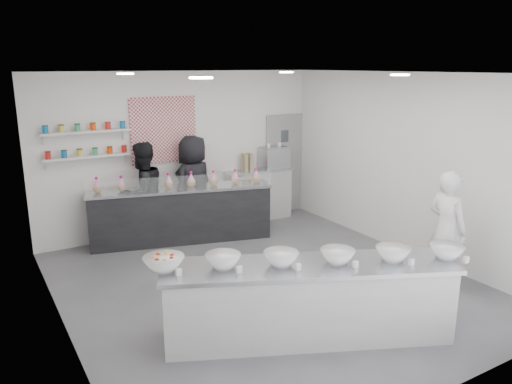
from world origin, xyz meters
TOP-DOWN VIEW (x-y plane):
  - floor at (0.00, 0.00)m, footprint 6.00×6.00m
  - ceiling at (0.00, 0.00)m, footprint 6.00×6.00m
  - back_wall at (0.00, 3.00)m, footprint 5.50×0.00m
  - left_wall at (-2.75, 0.00)m, footprint 0.00×6.00m
  - right_wall at (2.75, 0.00)m, footprint 0.00×6.00m
  - back_door at (2.30, 2.97)m, footprint 0.88×0.04m
  - pattern_panel at (-0.35, 2.98)m, footprint 1.25×0.03m
  - jar_shelf_lower at (-1.75, 2.90)m, footprint 1.45×0.22m
  - jar_shelf_upper at (-1.75, 2.90)m, footprint 1.45×0.22m
  - preserve_jars at (-1.75, 2.88)m, footprint 1.45×0.10m
  - downlight_0 at (-1.40, -1.00)m, footprint 0.24×0.24m
  - downlight_1 at (1.40, -1.00)m, footprint 0.24×0.24m
  - downlight_2 at (-1.40, 1.60)m, footprint 0.24×0.24m
  - downlight_3 at (1.40, 1.60)m, footprint 0.24×0.24m
  - prep_counter at (-0.34, -1.49)m, footprint 3.37×2.09m
  - back_bar at (-0.33, 2.34)m, footprint 3.26×1.40m
  - sneeze_guard at (-0.40, 2.07)m, footprint 3.07×0.84m
  - espresso_ledge at (1.55, 2.78)m, footprint 1.39×0.44m
  - espresso_machine at (1.93, 2.78)m, footprint 0.56×0.39m
  - cup_stacks at (1.29, 2.78)m, footprint 0.24×0.24m
  - prep_bowls at (-0.34, -1.49)m, footprint 3.53×1.97m
  - label_cards at (-0.13, -1.96)m, footprint 3.31×0.04m
  - cookie_bags at (-0.33, 2.34)m, footprint 2.89×0.92m
  - woman_prep at (2.18, -1.34)m, footprint 0.41×0.62m
  - staff_left at (-0.93, 2.60)m, footprint 1.08×0.97m
  - staff_right at (0.04, 2.60)m, footprint 1.08×0.92m

SIDE VIEW (x-z plane):
  - floor at x=0.00m, z-range 0.00..0.00m
  - prep_counter at x=-0.34m, z-range 0.00..0.92m
  - back_bar at x=-0.33m, z-range 0.00..1.00m
  - espresso_ledge at x=1.55m, z-range 0.00..1.03m
  - woman_prep at x=2.18m, z-range 0.00..1.70m
  - staff_left at x=-0.93m, z-range 0.00..1.82m
  - staff_right at x=0.04m, z-range 0.00..1.87m
  - label_cards at x=-0.13m, z-range 0.92..0.99m
  - prep_bowls at x=-0.34m, z-range 0.92..1.08m
  - back_door at x=2.30m, z-range 0.00..2.10m
  - sneeze_guard at x=-0.40m, z-range 1.00..1.27m
  - cookie_bags at x=-0.33m, z-range 1.00..1.27m
  - cup_stacks at x=1.29m, z-range 1.03..1.39m
  - espresso_machine at x=1.93m, z-range 1.03..1.46m
  - back_wall at x=0.00m, z-range -1.25..4.25m
  - left_wall at x=-2.75m, z-range -1.50..4.50m
  - right_wall at x=2.75m, z-range -1.50..4.50m
  - jar_shelf_lower at x=-1.75m, z-range 1.58..1.62m
  - preserve_jars at x=-1.75m, z-range 1.60..2.16m
  - pattern_panel at x=-0.35m, z-range 1.35..2.55m
  - jar_shelf_upper at x=-1.75m, z-range 2.00..2.04m
  - downlight_0 at x=-1.40m, z-range 2.97..2.99m
  - downlight_1 at x=1.40m, z-range 2.97..2.99m
  - downlight_2 at x=-1.40m, z-range 2.97..2.99m
  - downlight_3 at x=1.40m, z-range 2.97..2.99m
  - ceiling at x=0.00m, z-range 3.00..3.00m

